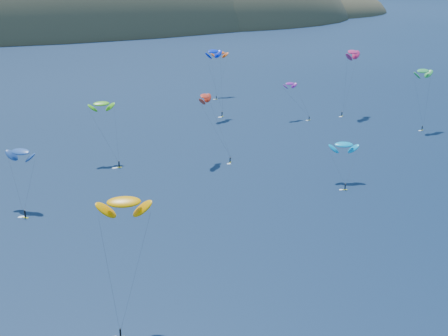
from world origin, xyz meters
name	(u,v)px	position (x,y,z in m)	size (l,w,h in m)	color
island	(61,35)	(39.40, 562.36, -10.74)	(730.00, 300.00, 210.00)	#3D3526
kitesurfer_2	(124,202)	(-33.91, 35.68, 21.79)	(9.91, 10.88, 24.36)	#C1C515
kitesurfer_3	(101,104)	(-17.44, 127.09, 18.25)	(8.11, 12.02, 20.54)	#C1C515
kitesurfer_4	(213,52)	(37.23, 167.95, 25.93)	(10.03, 8.64, 28.55)	#C1C515
kitesurfer_5	(344,145)	(42.16, 81.35, 10.53)	(9.36, 11.72, 12.85)	#C1C515
kitesurfer_6	(290,84)	(63.35, 151.66, 13.89)	(9.55, 8.99, 15.72)	#C1C515
kitesurfer_8	(353,52)	(90.12, 148.79, 25.23)	(12.12, 9.80, 28.18)	#C1C515
kitesurfer_9	(205,96)	(12.64, 115.13, 20.50)	(10.12, 11.85, 22.75)	#C1C515
kitesurfer_10	(20,152)	(-45.23, 97.60, 14.49)	(8.68, 14.26, 16.86)	#C1C515
kitesurfer_11	(220,53)	(55.37, 204.63, 19.38)	(10.65, 12.35, 21.66)	#C1C515
kitesurfer_13	(423,71)	(101.17, 119.08, 21.61)	(9.39, 6.98, 24.13)	#C1C515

